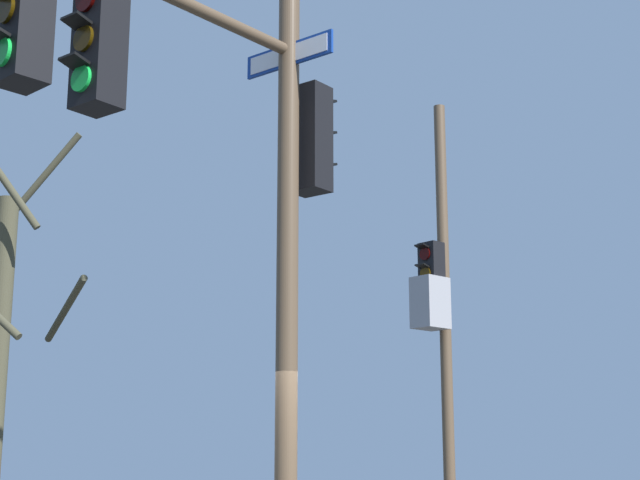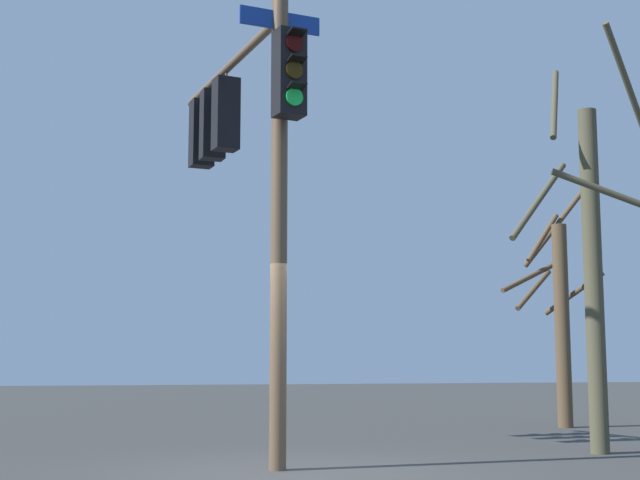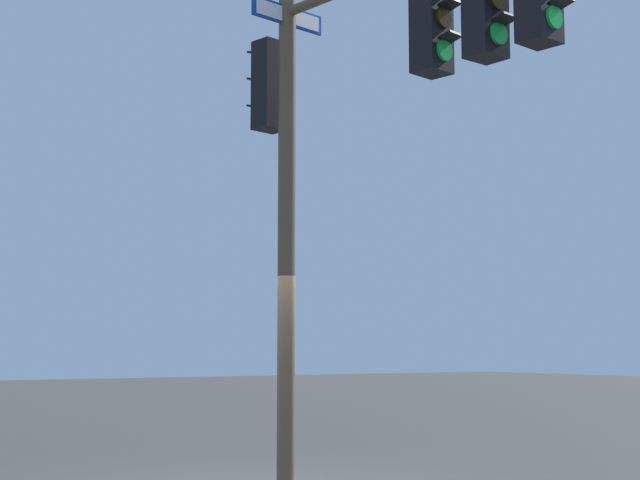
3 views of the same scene
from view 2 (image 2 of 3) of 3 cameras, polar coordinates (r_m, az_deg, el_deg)
ground_plane at (r=10.99m, az=-1.79°, el=-14.38°), size 80.00×80.00×0.00m
main_signal_pole_assembly at (r=12.84m, az=-5.03°, el=9.37°), size 3.54×4.92×8.86m
bare_tree_behind_pole at (r=13.83m, az=16.59°, el=-1.07°), size 2.12×2.21×6.06m
bare_tree_across_street at (r=19.03m, az=14.72°, el=-4.35°), size 2.05×1.28×5.02m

